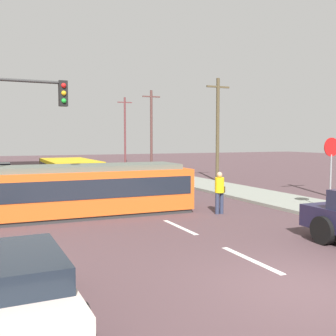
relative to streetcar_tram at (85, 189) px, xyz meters
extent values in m
plane|color=#503A3E|center=(2.42, 0.52, -1.01)|extent=(120.00, 120.00, 0.00)
cube|color=gray|center=(9.22, -3.48, -0.94)|extent=(3.20, 36.00, 0.14)
cube|color=silver|center=(2.42, -7.48, -1.01)|extent=(0.16, 2.40, 0.01)
cube|color=silver|center=(2.42, -3.48, -1.01)|extent=(0.16, 2.40, 0.01)
cube|color=silver|center=(2.42, 6.00, -1.01)|extent=(0.16, 2.40, 0.01)
cube|color=silver|center=(2.42, 12.00, -1.01)|extent=(0.16, 2.40, 0.01)
cube|color=#E6591D|center=(0.00, 0.00, -0.06)|extent=(8.33, 2.64, 1.61)
cube|color=#2D2D2D|center=(0.00, 0.00, -0.94)|extent=(8.16, 2.51, 0.15)
cube|color=#596156|center=(0.00, 0.00, 0.85)|extent=(7.49, 2.25, 0.20)
cube|color=#1E232D|center=(0.00, 0.00, 0.14)|extent=(8.00, 2.68, 0.71)
cube|color=yellow|center=(0.70, 7.00, 0.04)|extent=(2.55, 5.93, 1.51)
cube|color=black|center=(0.73, 4.09, 0.27)|extent=(2.25, 0.14, 0.91)
cube|color=black|center=(0.70, 7.00, 0.32)|extent=(2.58, 5.05, 0.61)
cylinder|color=black|center=(0.72, 5.11, -0.56)|extent=(2.56, 0.92, 0.90)
cylinder|color=black|center=(0.69, 8.89, -0.56)|extent=(2.56, 0.92, 0.90)
cylinder|color=#2C334C|center=(4.81, -1.95, -0.59)|extent=(0.16, 0.16, 0.85)
cylinder|color=#2C334C|center=(5.01, -1.95, -0.59)|extent=(0.16, 0.16, 0.85)
cylinder|color=yellow|center=(4.91, -1.95, 0.14)|extent=(0.36, 0.36, 0.60)
sphere|color=tan|center=(4.91, -1.95, 0.55)|extent=(0.22, 0.22, 0.22)
cube|color=#573D10|center=(5.13, -1.90, -0.06)|extent=(0.21, 0.21, 0.24)
cylinder|color=black|center=(5.17, -7.11, -0.61)|extent=(0.30, 0.81, 0.80)
cube|color=beige|center=(-3.15, -8.73, -0.50)|extent=(1.84, 4.15, 0.55)
cube|color=black|center=(-3.15, -8.88, -0.02)|extent=(1.66, 2.29, 0.40)
cylinder|color=black|center=(-2.30, -7.48, -0.69)|extent=(0.23, 0.64, 0.64)
cylinder|color=black|center=(-2.25, -9.95, -0.69)|extent=(0.23, 0.64, 0.64)
cube|color=silver|center=(-2.50, 4.00, -0.50)|extent=(1.80, 4.10, 0.55)
cube|color=black|center=(-2.50, 3.85, -0.02)|extent=(1.63, 2.26, 0.40)
cylinder|color=black|center=(-1.65, 5.23, -0.69)|extent=(0.23, 0.64, 0.64)
cylinder|color=black|center=(-1.61, 2.79, -0.69)|extent=(0.23, 0.64, 0.64)
cylinder|color=black|center=(-1.92, 12.07, -0.69)|extent=(0.22, 0.64, 0.64)
cylinder|color=black|center=(-1.94, 9.38, -0.69)|extent=(0.22, 0.64, 0.64)
cylinder|color=black|center=(-1.84, 18.06, -0.69)|extent=(0.24, 0.65, 0.64)
cylinder|color=black|center=(-1.90, 15.59, -0.69)|extent=(0.24, 0.65, 0.64)
cylinder|color=gray|center=(9.21, -3.45, 0.23)|extent=(0.07, 0.07, 2.20)
cylinder|color=red|center=(9.21, -3.45, 1.63)|extent=(0.76, 0.04, 0.76)
cylinder|color=#333333|center=(-2.40, -1.76, 3.80)|extent=(2.70, 0.10, 0.10)
cube|color=black|center=(-1.05, -1.76, 3.45)|extent=(0.28, 0.24, 0.84)
sphere|color=red|center=(-1.05, -1.89, 3.70)|extent=(0.16, 0.16, 0.16)
sphere|color=gold|center=(-1.05, -1.89, 3.45)|extent=(0.16, 0.16, 0.16)
sphere|color=green|center=(-1.05, -1.89, 3.20)|extent=(0.16, 0.16, 0.16)
cylinder|color=brown|center=(11.35, 8.86, 2.59)|extent=(0.24, 0.24, 7.20)
cube|color=brown|center=(11.35, 8.86, 5.59)|extent=(1.80, 0.12, 0.12)
cylinder|color=brown|center=(11.04, 20.63, 2.81)|extent=(0.24, 0.24, 7.64)
cube|color=brown|center=(11.04, 20.63, 6.03)|extent=(1.80, 0.12, 0.12)
cylinder|color=brown|center=(11.76, 31.03, 2.98)|extent=(0.24, 0.24, 7.99)
cube|color=brown|center=(11.76, 31.03, 6.38)|extent=(1.80, 0.12, 0.12)
camera|label=1|loc=(-3.36, -15.42, 1.94)|focal=42.76mm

